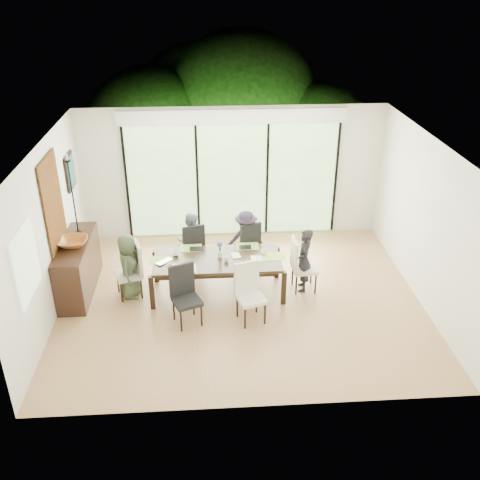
{
  "coord_description": "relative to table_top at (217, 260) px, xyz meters",
  "views": [
    {
      "loc": [
        -0.54,
        -7.6,
        5.03
      ],
      "look_at": [
        0.0,
        0.25,
        1.0
      ],
      "focal_mm": 40.0,
      "sensor_mm": 36.0,
      "label": 1
    }
  ],
  "objects": [
    {
      "name": "person_right_end",
      "position": [
        1.48,
        -0.0,
        -0.07
      ],
      "size": [
        0.38,
        0.56,
        1.14
      ],
      "primitive_type": "imported",
      "rotation": [
        0.0,
        0.0,
        -1.66
      ],
      "color": "black",
      "rests_on": "floor"
    },
    {
      "name": "wall_back",
      "position": [
        0.39,
        2.26,
        0.71
      ],
      "size": [
        6.0,
        0.02,
        2.7
      ],
      "primitive_type": "cube",
      "color": "silver",
      "rests_on": "floor"
    },
    {
      "name": "person_far_right",
      "position": [
        0.55,
        0.83,
        -0.07
      ],
      "size": [
        0.55,
        0.37,
        1.14
      ],
      "primitive_type": "imported",
      "rotation": [
        0.0,
        0.0,
        3.08
      ],
      "color": "#2B2030",
      "rests_on": "floor"
    },
    {
      "name": "table_leg_bl",
      "position": [
        -1.08,
        0.43,
        -0.33
      ],
      "size": [
        0.08,
        0.08,
        0.61
      ],
      "primitive_type": "cube",
      "color": "black",
      "rests_on": "floor"
    },
    {
      "name": "hyacinth_stems",
      "position": [
        0.05,
        0.05,
        0.19
      ],
      "size": [
        0.04,
        0.04,
        0.14
      ],
      "primitive_type": "cylinder",
      "color": "#337226",
      "rests_on": "table_top"
    },
    {
      "name": "chair_near_left",
      "position": [
        -0.5,
        -0.87,
        -0.15
      ],
      "size": [
        0.53,
        0.53,
        0.97
      ],
      "primitive_type": null,
      "rotation": [
        0.0,
        0.0,
        0.38
      ],
      "color": "black",
      "rests_on": "floor"
    },
    {
      "name": "placemat_left",
      "position": [
        -0.95,
        0.0,
        0.03
      ],
      "size": [
        0.39,
        0.28,
        0.01
      ],
      "primitive_type": "cube",
      "color": "#83A63B",
      "rests_on": "table_top"
    },
    {
      "name": "rail_top",
      "position": [
        0.39,
        3.95,
        -0.09
      ],
      "size": [
        6.0,
        0.08,
        0.06
      ],
      "primitive_type": "cube",
      "color": "brown",
      "rests_on": "deck"
    },
    {
      "name": "book",
      "position": [
        0.25,
        0.05,
        0.03
      ],
      "size": [
        0.18,
        0.22,
        0.02
      ],
      "primitive_type": "imported",
      "rotation": [
        0.0,
        0.0,
        0.2
      ],
      "color": "white",
      "rests_on": "table_top"
    },
    {
      "name": "wall_right",
      "position": [
        3.4,
        -0.25,
        0.71
      ],
      "size": [
        0.02,
        5.0,
        2.7
      ],
      "primitive_type": "cube",
      "color": "white",
      "rests_on": "floor"
    },
    {
      "name": "table_leg_br",
      "position": [
        1.08,
        0.43,
        -0.33
      ],
      "size": [
        0.08,
        0.08,
        0.61
      ],
      "primitive_type": "cube",
      "color": "black",
      "rests_on": "floor"
    },
    {
      "name": "tablet_far_r",
      "position": [
        0.5,
        0.35,
        0.04
      ],
      "size": [
        0.21,
        0.15,
        0.01
      ],
      "primitive_type": "cube",
      "color": "black",
      "rests_on": "table_top"
    },
    {
      "name": "placemat_far_l",
      "position": [
        -0.45,
        0.4,
        0.03
      ],
      "size": [
        0.39,
        0.28,
        0.01
      ],
      "primitive_type": "cube",
      "color": "#83BD43",
      "rests_on": "table_top"
    },
    {
      "name": "laptop",
      "position": [
        -0.85,
        -0.1,
        0.04
      ],
      "size": [
        0.34,
        0.34,
        0.02
      ],
      "primitive_type": "imported",
      "rotation": [
        0.0,
        0.0,
        0.78
      ],
      "color": "silver",
      "rests_on": "table_top"
    },
    {
      "name": "foliage_right",
      "position": [
        2.59,
        4.75,
        0.62
      ],
      "size": [
        2.8,
        2.8,
        2.8
      ],
      "primitive_type": "sphere",
      "color": "#14380F",
      "rests_on": "ground"
    },
    {
      "name": "table_leg_fl",
      "position": [
        -1.08,
        -0.43,
        -0.33
      ],
      "size": [
        0.08,
        0.08,
        0.61
      ],
      "primitive_type": "cube",
      "color": "black",
      "rests_on": "floor"
    },
    {
      "name": "table_leg_fr",
      "position": [
        1.08,
        -0.43,
        -0.33
      ],
      "size": [
        0.08,
        0.08,
        0.61
      ],
      "primitive_type": "cube",
      "color": "black",
      "rests_on": "floor"
    },
    {
      "name": "art_canvas",
      "position": [
        -2.56,
        1.45,
        1.11
      ],
      "size": [
        0.01,
        0.45,
        0.55
      ],
      "primitive_type": "cube",
      "color": "#17474C",
      "rests_on": "wall_left"
    },
    {
      "name": "candlestick_pan",
      "position": [
        -2.37,
        0.58,
        1.6
      ],
      "size": [
        0.1,
        0.1,
        0.03
      ],
      "primitive_type": "cylinder",
      "color": "black",
      "rests_on": "sideboard"
    },
    {
      "name": "art_frame",
      "position": [
        -2.58,
        1.45,
        1.11
      ],
      "size": [
        0.03,
        0.55,
        0.65
      ],
      "primitive_type": "cube",
      "color": "black",
      "rests_on": "wall_left"
    },
    {
      "name": "bowl",
      "position": [
        -2.37,
        0.13,
        0.35
      ],
      "size": [
        0.49,
        0.49,
        0.12
      ],
      "primitive_type": "imported",
      "color": "#995221",
      "rests_on": "sideboard"
    },
    {
      "name": "foliage_left",
      "position": [
        -1.41,
        4.95,
        0.8
      ],
      "size": [
        3.2,
        3.2,
        3.2
      ],
      "primitive_type": "sphere",
      "color": "#14380F",
      "rests_on": "ground"
    },
    {
      "name": "cup_a",
      "position": [
        -0.7,
        0.15,
        0.07
      ],
      "size": [
        0.13,
        0.13,
        0.08
      ],
      "primitive_type": "imported",
      "rotation": [
        0.0,
        0.0,
        0.19
      ],
      "color": "white",
      "rests_on": "table_top"
    },
    {
      "name": "sideboard",
      "position": [
        -2.37,
        0.23,
        -0.17
      ],
      "size": [
        0.46,
        1.65,
        0.93
      ],
      "primitive_type": "cube",
      "color": "black",
      "rests_on": "floor"
    },
    {
      "name": "vase",
      "position": [
        0.05,
        0.05,
        0.08
      ],
      "size": [
        0.07,
        0.07,
        0.11
      ],
      "primitive_type": "cylinder",
      "color": "silver",
      "rests_on": "table_top"
    },
    {
      "name": "placemat_right",
      "position": [
        0.95,
        0.0,
        0.03
      ],
      "size": [
        0.39,
        0.28,
        0.01
      ],
      "primitive_type": "cube",
      "color": "#91C345",
      "rests_on": "table_top"
    },
    {
      "name": "candlestick_shaft",
      "position": [
        -2.37,
        0.58,
        0.96
      ],
      "size": [
        0.02,
        0.02,
        1.29
      ],
      "primitive_type": "cylinder",
      "color": "black",
      "rests_on": "sideboard"
    },
    {
      "name": "chair_right_end",
      "position": [
        1.5,
        0.0,
        -0.15
      ],
      "size": [
        0.42,
        0.42,
        0.97
      ],
      "primitive_type": null,
      "rotation": [
        0.0,
        0.0,
        1.61
      ],
      "color": "silver",
      "rests_on": "floor"
    },
    {
      "name": "mullion_c",
      "position": [
        1.09,
        2.21,
        0.56
      ],
      "size": [
        0.05,
        0.04,
        2.3
      ],
      "primitive_type": "cube",
      "color": "black",
      "rests_on": "wall_back"
    },
    {
      "name": "table_apron",
      "position": [
        0.0,
        -0.0,
        -0.08
      ],
      "size": [
        1.95,
        0.8,
        0.09
      ],
      "primitive_type": "cube",
      "color": "black",
      "rests_on": "floor"
    },
    {
      "name": "tablet_far_l",
      "position": [
        -0.35,
        0.35,
        0.04
      ],
      "size": [
        0.23,
        0.16,
        0.01
      ],
      "primitive_type": "cube",
      "color": "black",
      "rests_on": "table_top"
    },
    {
      "name": "cup_b",
      "position": [
        0.15,
        -0.1,
        0.07
      ],
      "size": [
        0.12,
        0.12,
        0.08
      ],
      "primitive_type": "imported",
      "rotation": [
        0.0,
        0.0,
        2.04
      ],
      "color": "white",
      "rests_on": "table_top"
    },
    {
      "name": "candlestick_base",
      "position": [
        -2.37,
        0.58,
        0.31
      ],
      "size": [
        0.1,
        0.1,
        0.04
      ],
      "primitive_type": "cylinder",
      "color": "black",
      "rests_on": "sideboard"
    },
    {
      "name": "foliage_mid",
      "position": [
        0.79,
        5.55,
        1.16
      ],
      "size": [
        4.0,
        4.0,
        4.0
      ],
      "primitive_type": "sphere",
      "color": "#14380F",
      "rests_on": "ground"
    },
    {
      "name": "table_top",
      "position": [
        0.0,
        0.0,
        0.0
      ],
      "size": [
        2.12,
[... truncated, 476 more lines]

